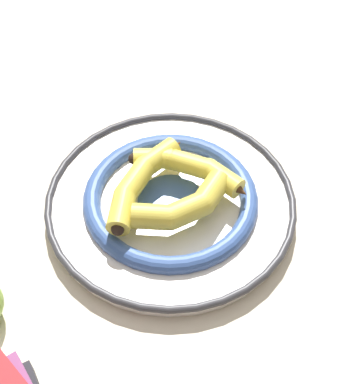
{
  "coord_description": "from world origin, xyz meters",
  "views": [
    {
      "loc": [
        -0.51,
        0.21,
        0.67
      ],
      "look_at": [
        -0.03,
        0.02,
        0.04
      ],
      "focal_mm": 50.0,
      "sensor_mm": 36.0,
      "label": 1
    }
  ],
  "objects_px": {
    "banana_a": "(191,167)",
    "banana_b": "(140,180)",
    "decorative_bowl": "(170,201)",
    "banana_c": "(182,207)"
  },
  "relations": [
    {
      "from": "banana_a",
      "to": "banana_c",
      "type": "height_order",
      "value": "banana_c"
    },
    {
      "from": "banana_a",
      "to": "banana_b",
      "type": "bearing_deg",
      "value": 41.06
    },
    {
      "from": "banana_c",
      "to": "decorative_bowl",
      "type": "bearing_deg",
      "value": 82.72
    },
    {
      "from": "decorative_bowl",
      "to": "banana_b",
      "type": "bearing_deg",
      "value": 56.68
    },
    {
      "from": "banana_b",
      "to": "banana_c",
      "type": "height_order",
      "value": "banana_c"
    },
    {
      "from": "decorative_bowl",
      "to": "banana_a",
      "type": "distance_m",
      "value": 0.06
    },
    {
      "from": "banana_b",
      "to": "banana_a",
      "type": "bearing_deg",
      "value": 135.86
    },
    {
      "from": "banana_a",
      "to": "banana_c",
      "type": "bearing_deg",
      "value": 100.76
    },
    {
      "from": "decorative_bowl",
      "to": "banana_a",
      "type": "height_order",
      "value": "banana_a"
    },
    {
      "from": "banana_a",
      "to": "banana_c",
      "type": "distance_m",
      "value": 0.08
    }
  ]
}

